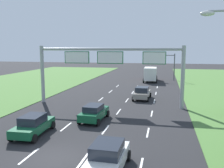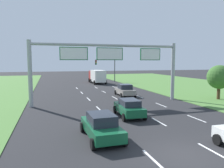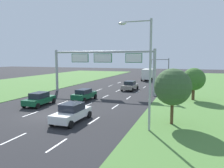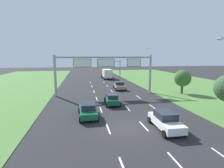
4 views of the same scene
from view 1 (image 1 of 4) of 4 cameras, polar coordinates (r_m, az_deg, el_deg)
The scene contains 11 objects.
ground_plane at distance 16.33m, azimuth -12.87°, elevation -16.27°, with size 200.00×200.00×0.00m, color #262628.
lane_dashes_inner_left at distance 22.12m, azimuth -10.46°, elevation -9.58°, with size 0.14×50.40×0.01m.
lane_dashes_inner_right at distance 21.08m, azimuth -1.48°, elevation -10.35°, with size 0.14×50.40×0.01m.
lane_dashes_slip at distance 20.59m, azimuth 8.21°, elevation -10.89°, with size 0.14×50.40×0.01m.
car_near_red at distance 14.08m, azimuth -1.15°, elevation -16.53°, with size 2.11×4.49×1.64m.
car_lead_silver at distance 23.40m, azimuth -4.14°, elevation -6.51°, with size 2.18×4.20×1.51m.
car_mid_lane at distance 33.29m, azimuth 6.89°, elevation -2.07°, with size 2.28×4.29×1.63m.
car_far_ahead at distance 20.59m, azimuth -17.59°, elevation -8.90°, with size 2.17×4.39×1.56m.
box_truck at distance 51.43m, azimuth 8.80°, elevation 2.39°, with size 2.79×7.10×2.89m.
sign_gantry at distance 29.07m, azimuth -0.67°, elevation 4.72°, with size 17.24×0.44×7.00m.
traffic_light_mast at distance 53.42m, azimuth 12.01°, elevation 4.96°, with size 4.76×0.49×5.60m.
Camera 1 is at (6.41, -13.44, 6.70)m, focal length 40.00 mm.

